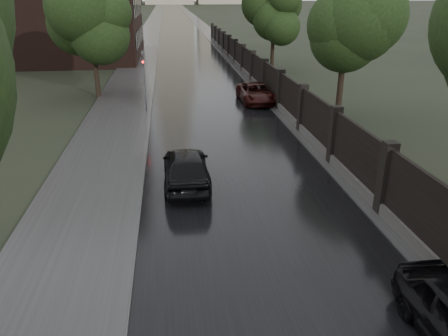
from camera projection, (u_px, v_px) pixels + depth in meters
road at (172, 11)px, 180.70m from camera, size 8.00×420.00×0.02m
sidewalk_left at (158, 11)px, 179.98m from camera, size 4.00×420.00×0.16m
verge_right at (186, 11)px, 181.33m from camera, size 3.00×420.00×0.08m
fence_right at (259, 76)px, 35.57m from camera, size 0.45×75.72×2.70m
tree_left_far at (91, 25)px, 30.66m from camera, size 4.25×4.25×7.39m
tree_right_b at (345, 37)px, 25.21m from camera, size 4.08×4.08×7.01m
tree_right_c at (274, 19)px, 41.77m from camera, size 4.08×4.08×7.01m
traffic_light at (144, 77)px, 27.56m from camera, size 0.16×0.32×4.00m
hatchback_left at (186, 167)px, 17.72m from camera, size 1.85×4.59×1.56m
car_right_far at (256, 93)px, 31.18m from camera, size 2.36×4.91×1.35m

